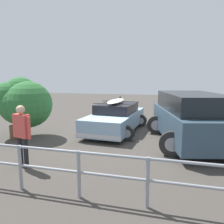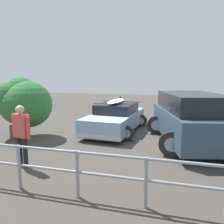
% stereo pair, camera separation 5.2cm
% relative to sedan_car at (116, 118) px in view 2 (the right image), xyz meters
% --- Properties ---
extents(ground_plane, '(44.00, 44.00, 0.02)m').
position_rel_sedan_car_xyz_m(ground_plane, '(-0.21, 0.59, -0.60)').
color(ground_plane, '#423D38').
rests_on(ground_plane, ground).
extents(sedan_car, '(2.48, 4.29, 1.50)m').
position_rel_sedan_car_xyz_m(sedan_car, '(0.00, 0.00, 0.00)').
color(sedan_car, '#8CADC6').
rests_on(sedan_car, ground).
extents(suv_car, '(3.33, 4.80, 1.82)m').
position_rel_sedan_car_xyz_m(suv_car, '(-3.07, 1.11, 0.35)').
color(suv_car, '#334756').
rests_on(suv_car, ground).
extents(person_bystander, '(0.63, 0.31, 1.66)m').
position_rel_sedan_car_xyz_m(person_bystander, '(1.36, 4.55, 0.40)').
color(person_bystander, black).
rests_on(person_bystander, ground).
extents(railing_fence, '(8.09, 0.15, 0.97)m').
position_rel_sedan_car_xyz_m(railing_fence, '(-0.69, 5.55, 0.04)').
color(railing_fence, gray).
rests_on(railing_fence, ground).
extents(bush_near_left, '(2.30, 1.81, 2.40)m').
position_rel_sedan_car_xyz_m(bush_near_left, '(3.31, 1.98, 0.83)').
color(bush_near_left, brown).
rests_on(bush_near_left, ground).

